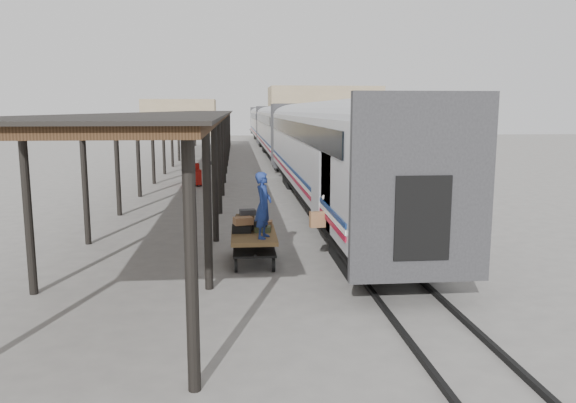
# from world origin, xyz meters

# --- Properties ---
(ground) EXTENTS (160.00, 160.00, 0.00)m
(ground) POSITION_xyz_m (0.00, 0.00, 0.00)
(ground) COLOR slate
(ground) RESTS_ON ground
(train) EXTENTS (3.45, 76.01, 4.01)m
(train) POSITION_xyz_m (3.19, 33.79, 2.69)
(train) COLOR silver
(train) RESTS_ON ground
(canopy) EXTENTS (4.90, 64.30, 4.15)m
(canopy) POSITION_xyz_m (-3.40, 24.00, 4.00)
(canopy) COLOR #422B19
(canopy) RESTS_ON ground
(rails) EXTENTS (1.54, 150.00, 0.12)m
(rails) POSITION_xyz_m (3.20, 34.00, 0.06)
(rails) COLOR black
(rails) RESTS_ON ground
(building_far) EXTENTS (18.00, 10.00, 8.00)m
(building_far) POSITION_xyz_m (14.00, 78.00, 4.00)
(building_far) COLOR tan
(building_far) RESTS_ON ground
(building_left) EXTENTS (12.00, 8.00, 6.00)m
(building_left) POSITION_xyz_m (-10.00, 82.00, 3.00)
(building_left) COLOR tan
(building_left) RESTS_ON ground
(baggage_cart) EXTENTS (1.27, 2.41, 0.86)m
(baggage_cart) POSITION_xyz_m (-0.19, 0.28, 0.65)
(baggage_cart) COLOR brown
(baggage_cart) RESTS_ON ground
(suitcase_stack) EXTENTS (1.20, 1.15, 0.58)m
(suitcase_stack) POSITION_xyz_m (-0.31, 0.65, 1.07)
(suitcase_stack) COLOR #333336
(suitcase_stack) RESTS_ON baggage_cart
(luggage_tug) EXTENTS (1.08, 1.52, 1.23)m
(luggage_tug) POSITION_xyz_m (-3.13, 17.08, 0.56)
(luggage_tug) COLOR maroon
(luggage_tug) RESTS_ON ground
(porter) EXTENTS (0.63, 0.76, 1.80)m
(porter) POSITION_xyz_m (0.06, -0.37, 1.76)
(porter) COLOR navy
(porter) RESTS_ON baggage_cart
(pedestrian) EXTENTS (1.08, 0.73, 1.70)m
(pedestrian) POSITION_xyz_m (-1.88, 18.14, 0.85)
(pedestrian) COLOR black
(pedestrian) RESTS_ON ground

